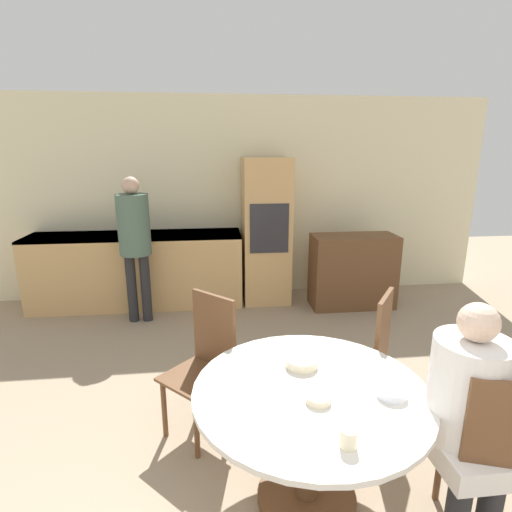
# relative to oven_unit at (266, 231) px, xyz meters

# --- Properties ---
(wall_back) EXTENTS (6.80, 0.05, 2.60)m
(wall_back) POSITION_rel_oven_unit_xyz_m (-0.38, 0.34, 0.38)
(wall_back) COLOR beige
(wall_back) RESTS_ON ground_plane
(kitchen_counter) EXTENTS (2.60, 0.60, 0.92)m
(kitchen_counter) POSITION_rel_oven_unit_xyz_m (-1.63, -0.01, -0.45)
(kitchen_counter) COLOR tan
(kitchen_counter) RESTS_ON ground_plane
(oven_unit) EXTENTS (0.59, 0.59, 1.84)m
(oven_unit) POSITION_rel_oven_unit_xyz_m (0.00, 0.00, 0.00)
(oven_unit) COLOR tan
(oven_unit) RESTS_ON ground_plane
(sideboard) EXTENTS (1.03, 0.45, 0.92)m
(sideboard) POSITION_rel_oven_unit_xyz_m (1.05, -0.35, -0.46)
(sideboard) COLOR brown
(sideboard) RESTS_ON ground_plane
(dining_table) EXTENTS (1.25, 1.25, 0.72)m
(dining_table) POSITION_rel_oven_unit_xyz_m (-0.20, -3.16, -0.40)
(dining_table) COLOR brown
(dining_table) RESTS_ON ground_plane
(chair_near_right) EXTENTS (0.51, 0.51, 0.99)m
(chair_near_right) POSITION_rel_oven_unit_xyz_m (0.61, -3.53, -0.37)
(chair_near_right) COLOR brown
(chair_near_right) RESTS_ON ground_plane
(chair_far_left) EXTENTS (0.57, 0.57, 0.99)m
(chair_far_left) POSITION_rel_oven_unit_xyz_m (-0.76, -2.46, -0.37)
(chair_far_left) COLOR brown
(chair_far_left) RESTS_ON ground_plane
(chair_far_right) EXTENTS (0.56, 0.56, 0.99)m
(chair_far_right) POSITION_rel_oven_unit_xyz_m (0.40, -2.49, -0.37)
(chair_far_right) COLOR brown
(chair_far_right) RESTS_ON ground_plane
(person_seated) EXTENTS (0.37, 0.44, 1.26)m
(person_seated) POSITION_rel_oven_unit_xyz_m (0.52, -3.42, -0.19)
(person_seated) COLOR #262628
(person_seated) RESTS_ON ground_plane
(person_standing) EXTENTS (0.35, 0.35, 1.66)m
(person_standing) POSITION_rel_oven_unit_xyz_m (-1.54, -0.52, 0.10)
(person_standing) COLOR #262628
(person_standing) RESTS_ON ground_plane
(cup) EXTENTS (0.08, 0.08, 0.08)m
(cup) POSITION_rel_oven_unit_xyz_m (-0.14, -3.59, -0.16)
(cup) COLOR beige
(cup) RESTS_ON dining_table
(bowl_near) EXTENTS (0.16, 0.16, 0.04)m
(bowl_near) POSITION_rel_oven_unit_xyz_m (0.20, -3.27, -0.18)
(bowl_near) COLOR silver
(bowl_near) RESTS_ON dining_table
(bowl_centre) EXTENTS (0.13, 0.13, 0.04)m
(bowl_centre) POSITION_rel_oven_unit_xyz_m (-0.19, -3.27, -0.18)
(bowl_centre) COLOR beige
(bowl_centre) RESTS_ON dining_table
(bowl_far) EXTENTS (0.19, 0.19, 0.05)m
(bowl_far) POSITION_rel_oven_unit_xyz_m (-0.19, -2.93, -0.17)
(bowl_far) COLOR beige
(bowl_far) RESTS_ON dining_table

